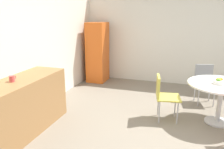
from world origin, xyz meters
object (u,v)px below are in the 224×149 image
(chair_gray, at_px, (204,79))
(mug_white, at_px, (12,79))
(locker_cabinet, at_px, (98,52))
(chair_yellow, at_px, (163,93))
(fruit_bowl, at_px, (219,81))
(round_table, at_px, (221,91))

(chair_gray, relative_size, mug_white, 6.43)
(locker_cabinet, xyz_separation_m, mug_white, (-3.23, 0.13, 0.12))
(chair_yellow, distance_m, mug_white, 2.53)
(chair_gray, bearing_deg, mug_white, 129.46)
(fruit_bowl, relative_size, mug_white, 1.60)
(locker_cabinet, relative_size, chair_yellow, 2.00)
(locker_cabinet, relative_size, fruit_bowl, 8.03)
(fruit_bowl, distance_m, mug_white, 3.38)
(locker_cabinet, height_order, mug_white, locker_cabinet)
(locker_cabinet, xyz_separation_m, chair_gray, (-0.83, -2.79, -0.31))
(chair_yellow, bearing_deg, fruit_bowl, -81.93)
(chair_gray, height_order, fruit_bowl, fruit_bowl)
(chair_yellow, distance_m, fruit_bowl, 0.96)
(locker_cabinet, relative_size, mug_white, 12.85)
(round_table, height_order, chair_yellow, chair_yellow)
(chair_gray, distance_m, fruit_bowl, 1.05)
(chair_gray, height_order, mug_white, mug_white)
(fruit_bowl, bearing_deg, chair_yellow, 98.07)
(chair_gray, distance_m, mug_white, 3.81)
(locker_cabinet, height_order, round_table, locker_cabinet)
(chair_gray, xyz_separation_m, fruit_bowl, (-1.01, -0.15, 0.26))
(fruit_bowl, bearing_deg, locker_cabinet, 58.02)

